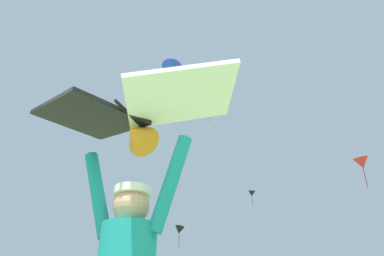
% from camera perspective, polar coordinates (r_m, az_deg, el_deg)
% --- Properties ---
extents(held_stunt_kite, '(1.61, 0.93, 0.38)m').
position_cam_1_polar(held_stunt_kite, '(2.62, -8.84, 1.84)').
color(held_stunt_kite, black).
extents(distant_kite_blue_overhead_distant, '(1.82, 1.93, 2.94)m').
position_cam_1_polar(distant_kite_blue_overhead_distant, '(21.21, -3.34, 8.47)').
color(distant_kite_blue_overhead_distant, blue).
extents(distant_kite_white_mid_right, '(0.99, 0.98, 1.66)m').
position_cam_1_polar(distant_kite_white_mid_right, '(19.90, 2.48, 3.08)').
color(distant_kite_white_mid_right, white).
extents(distant_kite_red_mid_left, '(1.08, 1.13, 2.16)m').
position_cam_1_polar(distant_kite_red_mid_left, '(25.40, 24.51, -4.91)').
color(distant_kite_red_mid_left, red).
extents(distant_kite_black_high_left, '(0.77, 0.81, 1.65)m').
position_cam_1_polar(distant_kite_black_high_left, '(37.99, 9.12, -9.87)').
color(distant_kite_black_high_left, black).
extents(distant_kite_black_high_right, '(1.10, 1.07, 1.85)m').
position_cam_1_polar(distant_kite_black_high_right, '(32.57, -1.96, -15.32)').
color(distant_kite_black_high_right, black).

